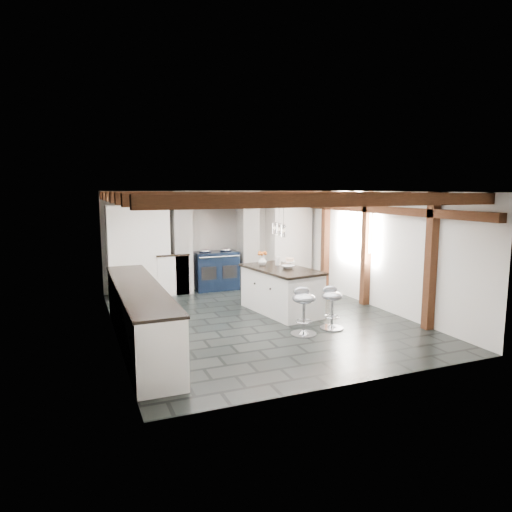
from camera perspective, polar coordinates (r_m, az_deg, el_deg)
name	(u,v)px	position (r m, az deg, el deg)	size (l,w,h in m)	color
ground	(259,319)	(8.37, 0.39, -7.88)	(6.00, 6.00, 0.00)	black
room_shell	(205,253)	(9.27, -6.43, 0.40)	(6.00, 6.03, 6.00)	white
range_cooker	(216,270)	(10.73, -5.06, -1.73)	(1.00, 0.63, 0.99)	black
kitchen_island	(281,290)	(8.75, 3.14, -4.21)	(1.16, 1.85, 1.14)	white
bar_stool_near	(332,303)	(7.80, 9.49, -5.77)	(0.46, 0.46, 0.73)	silver
bar_stool_far	(304,306)	(7.42, 5.99, -6.21)	(0.45, 0.45, 0.78)	silver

